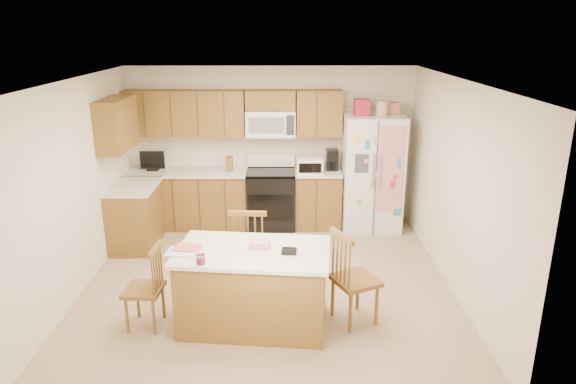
{
  "coord_description": "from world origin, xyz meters",
  "views": [
    {
      "loc": [
        0.2,
        -5.81,
        3.06
      ],
      "look_at": [
        0.25,
        0.35,
        1.08
      ],
      "focal_mm": 32.0,
      "sensor_mm": 36.0,
      "label": 1
    }
  ],
  "objects_px": {
    "island": "(254,287)",
    "windsor_chair_right": "(353,280)",
    "stove": "(271,198)",
    "windsor_chair_back": "(250,251)",
    "windsor_chair_left": "(146,289)",
    "refrigerator": "(372,171)"
  },
  "relations": [
    {
      "from": "refrigerator",
      "to": "island",
      "type": "xyz_separation_m",
      "value": [
        -1.69,
        -2.82,
        -0.48
      ]
    },
    {
      "from": "windsor_chair_back",
      "to": "windsor_chair_left",
      "type": "bearing_deg",
      "value": -142.49
    },
    {
      "from": "stove",
      "to": "windsor_chair_left",
      "type": "distance_m",
      "value": 3.17
    },
    {
      "from": "windsor_chair_left",
      "to": "refrigerator",
      "type": "bearing_deg",
      "value": 45.25
    },
    {
      "from": "stove",
      "to": "windsor_chair_back",
      "type": "relative_size",
      "value": 1.06
    },
    {
      "from": "refrigerator",
      "to": "windsor_chair_right",
      "type": "bearing_deg",
      "value": -102.84
    },
    {
      "from": "stove",
      "to": "island",
      "type": "distance_m",
      "value": 2.88
    },
    {
      "from": "island",
      "to": "windsor_chair_left",
      "type": "bearing_deg",
      "value": -178.45
    },
    {
      "from": "island",
      "to": "windsor_chair_right",
      "type": "relative_size",
      "value": 1.63
    },
    {
      "from": "island",
      "to": "windsor_chair_back",
      "type": "bearing_deg",
      "value": 96.04
    },
    {
      "from": "windsor_chair_left",
      "to": "stove",
      "type": "bearing_deg",
      "value": 66.71
    },
    {
      "from": "windsor_chair_left",
      "to": "windsor_chair_back",
      "type": "bearing_deg",
      "value": 37.51
    },
    {
      "from": "windsor_chair_right",
      "to": "stove",
      "type": "bearing_deg",
      "value": 108.24
    },
    {
      "from": "refrigerator",
      "to": "windsor_chair_back",
      "type": "distance_m",
      "value": 2.74
    },
    {
      "from": "refrigerator",
      "to": "windsor_chair_left",
      "type": "distance_m",
      "value": 4.04
    },
    {
      "from": "stove",
      "to": "island",
      "type": "relative_size",
      "value": 0.66
    },
    {
      "from": "island",
      "to": "windsor_chair_right",
      "type": "height_order",
      "value": "windsor_chair_right"
    },
    {
      "from": "island",
      "to": "windsor_chair_back",
      "type": "distance_m",
      "value": 0.78
    },
    {
      "from": "windsor_chair_back",
      "to": "windsor_chair_right",
      "type": "xyz_separation_m",
      "value": [
        1.14,
        -0.74,
        -0.01
      ]
    },
    {
      "from": "island",
      "to": "windsor_chair_right",
      "type": "bearing_deg",
      "value": 2.11
    },
    {
      "from": "island",
      "to": "windsor_chair_right",
      "type": "distance_m",
      "value": 1.06
    },
    {
      "from": "stove",
      "to": "refrigerator",
      "type": "bearing_deg",
      "value": -2.3
    }
  ]
}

